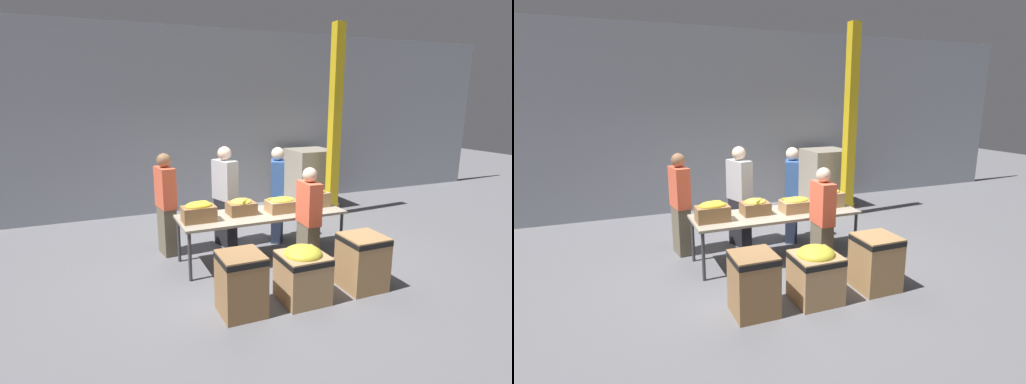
# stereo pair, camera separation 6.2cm
# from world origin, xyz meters

# --- Properties ---
(ground_plane) EXTENTS (30.00, 30.00, 0.00)m
(ground_plane) POSITION_xyz_m (0.00, 0.00, 0.00)
(ground_plane) COLOR slate
(wall_back) EXTENTS (16.00, 0.08, 4.00)m
(wall_back) POSITION_xyz_m (0.00, 3.29, 2.00)
(wall_back) COLOR #9399A3
(wall_back) RESTS_ON ground_plane
(sorting_table) EXTENTS (2.62, 0.86, 0.76)m
(sorting_table) POSITION_xyz_m (0.00, 0.00, 0.71)
(sorting_table) COLOR #9E937F
(sorting_table) RESTS_ON ground_plane
(banana_box_0) EXTENTS (0.49, 0.29, 0.30)m
(banana_box_0) POSITION_xyz_m (-1.02, -0.04, 0.91)
(banana_box_0) COLOR olive
(banana_box_0) RESTS_ON sorting_table
(banana_box_1) EXTENTS (0.42, 0.37, 0.26)m
(banana_box_1) POSITION_xyz_m (-0.32, 0.07, 0.88)
(banana_box_1) COLOR olive
(banana_box_1) RESTS_ON sorting_table
(banana_box_2) EXTENTS (0.48, 0.32, 0.25)m
(banana_box_2) POSITION_xyz_m (0.33, -0.04, 0.88)
(banana_box_2) COLOR tan
(banana_box_2) RESTS_ON sorting_table
(banana_box_3) EXTENTS (0.39, 0.30, 0.31)m
(banana_box_3) POSITION_xyz_m (1.01, 0.04, 0.91)
(banana_box_3) COLOR tan
(banana_box_3) RESTS_ON sorting_table
(volunteer_0) EXTENTS (0.29, 0.48, 1.68)m
(volunteer_0) POSITION_xyz_m (-1.35, 0.78, 0.83)
(volunteer_0) COLOR #6B604C
(volunteer_0) RESTS_ON ground_plane
(volunteer_1) EXTENTS (0.36, 0.51, 1.74)m
(volunteer_1) POSITION_xyz_m (-0.34, 0.80, 0.86)
(volunteer_1) COLOR black
(volunteer_1) RESTS_ON ground_plane
(volunteer_2) EXTENTS (0.40, 0.51, 1.70)m
(volunteer_2) POSITION_xyz_m (0.58, 0.65, 0.84)
(volunteer_2) COLOR #2D3856
(volunteer_2) RESTS_ON ground_plane
(volunteer_3) EXTENTS (0.22, 0.43, 1.57)m
(volunteer_3) POSITION_xyz_m (0.43, -0.71, 0.78)
(volunteer_3) COLOR #6B604C
(volunteer_3) RESTS_ON ground_plane
(donation_bin_0) EXTENTS (0.51, 0.51, 0.76)m
(donation_bin_0) POSITION_xyz_m (-0.89, -1.45, 0.41)
(donation_bin_0) COLOR olive
(donation_bin_0) RESTS_ON ground_plane
(donation_bin_1) EXTENTS (0.57, 0.57, 0.73)m
(donation_bin_1) POSITION_xyz_m (-0.06, -1.45, 0.39)
(donation_bin_1) COLOR tan
(donation_bin_1) RESTS_ON ground_plane
(donation_bin_2) EXTENTS (0.54, 0.54, 0.75)m
(donation_bin_2) POSITION_xyz_m (0.85, -1.45, 0.40)
(donation_bin_2) COLOR #A37A4C
(donation_bin_2) RESTS_ON ground_plane
(support_pillar) EXTENTS (0.21, 0.21, 4.00)m
(support_pillar) POSITION_xyz_m (2.39, 1.69, 2.00)
(support_pillar) COLOR gold
(support_pillar) RESTS_ON ground_plane
(pallet_stack_0) EXTENTS (1.03, 1.03, 1.36)m
(pallet_stack_0) POSITION_xyz_m (2.30, 2.48, 0.67)
(pallet_stack_0) COLOR olive
(pallet_stack_0) RESTS_ON ground_plane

